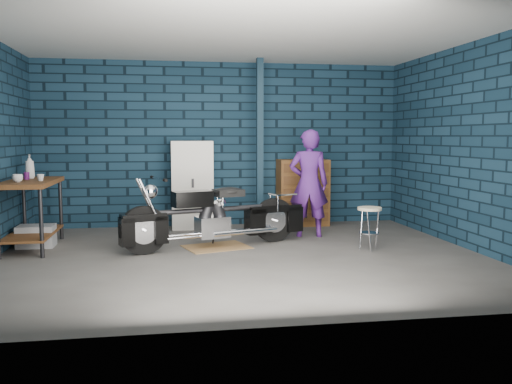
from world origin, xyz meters
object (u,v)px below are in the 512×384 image
person (309,183)px  storage_bin (36,236)px  motorcycle (216,211)px  locker (192,185)px  tool_chest (303,192)px  shop_stool (369,229)px  workbench (32,214)px

person → storage_bin: person is taller
motorcycle → locker: bearing=81.4°
person → tool_chest: bearing=-88.0°
motorcycle → tool_chest: size_ratio=2.00×
motorcycle → shop_stool: (1.95, -0.51, -0.20)m
storage_bin → tool_chest: size_ratio=0.43×
workbench → person: size_ratio=0.88×
person → shop_stool: (0.53, -1.10, -0.51)m
motorcycle → tool_chest: tool_chest is taller
workbench → motorcycle: (2.41, -0.32, 0.03)m
motorcycle → person: (1.43, 0.59, 0.31)m
shop_stool → person: bearing=115.7°
storage_bin → locker: bearing=28.8°
person → locker: bearing=-19.6°
person → locker: size_ratio=1.12×
workbench → shop_stool: 4.45m
workbench → tool_chest: size_ratio=1.27×
storage_bin → tool_chest: bearing=16.5°
storage_bin → workbench: bearing=-102.0°
person → workbench: bearing=15.4°
workbench → locker: locker is taller
storage_bin → shop_stool: shop_stool is taller
locker → person: bearing=-31.0°
motorcycle → storage_bin: bearing=152.7°
shop_stool → tool_chest: bearing=99.7°
motorcycle → shop_stool: 2.03m
workbench → tool_chest: tool_chest is taller
motorcycle → locker: size_ratio=1.56×
workbench → person: (3.84, 0.27, 0.34)m
tool_chest → shop_stool: size_ratio=1.94×
locker → tool_chest: bearing=0.0°
person → storage_bin: 3.88m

